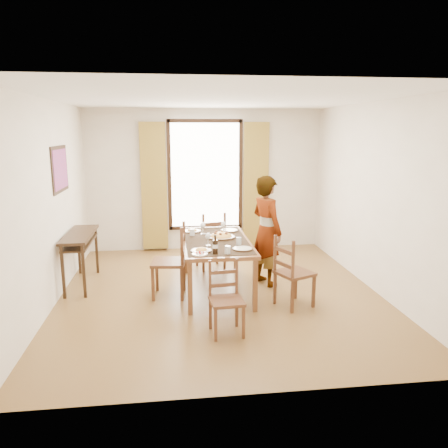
{
  "coord_description": "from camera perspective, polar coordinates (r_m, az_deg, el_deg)",
  "views": [
    {
      "loc": [
        -0.67,
        -5.91,
        2.29
      ],
      "look_at": [
        0.07,
        0.06,
        1.0
      ],
      "focal_mm": 35.0,
      "sensor_mm": 36.0,
      "label": 1
    }
  ],
  "objects": [
    {
      "name": "wine_glass_c",
      "position": [
        6.59,
        -2.79,
        -0.54
      ],
      "size": [
        0.08,
        0.08,
        0.18
      ],
      "primitive_type": null,
      "color": "white",
      "rests_on": "dining_table"
    },
    {
      "name": "chair_south",
      "position": [
        5.06,
        0.26,
        -9.98
      ],
      "size": [
        0.4,
        0.4,
        0.84
      ],
      "rotation": [
        0.0,
        0.0,
        0.09
      ],
      "color": "#52291B",
      "rests_on": "ground"
    },
    {
      "name": "plate_nw",
      "position": [
        6.77,
        -4.19,
        -0.79
      ],
      "size": [
        0.27,
        0.27,
        0.05
      ],
      "primitive_type": null,
      "color": "silver",
      "rests_on": "dining_table"
    },
    {
      "name": "man",
      "position": [
        6.55,
        5.59,
        -0.88
      ],
      "size": [
        0.9,
        0.85,
        1.65
      ],
      "primitive_type": "imported",
      "rotation": [
        0.0,
        0.0,
        2.0
      ],
      "color": "gray",
      "rests_on": "ground"
    },
    {
      "name": "tumbler_b",
      "position": [
        6.52,
        -4.17,
        -1.08
      ],
      "size": [
        0.07,
        0.07,
        0.1
      ],
      "primitive_type": "cylinder",
      "color": "silver",
      "rests_on": "dining_table"
    },
    {
      "name": "tumbler_a",
      "position": [
        6.0,
        1.95,
        -2.23
      ],
      "size": [
        0.07,
        0.07,
        0.1
      ],
      "primitive_type": "cylinder",
      "color": "silver",
      "rests_on": "dining_table"
    },
    {
      "name": "caprese_plate",
      "position": [
        5.53,
        -3.17,
        -3.81
      ],
      "size": [
        0.2,
        0.2,
        0.04
      ],
      "primitive_type": null,
      "color": "silver",
      "rests_on": "dining_table"
    },
    {
      "name": "room_shell",
      "position": [
        6.12,
        -0.76,
        5.08
      ],
      "size": [
        4.6,
        5.1,
        2.74
      ],
      "color": "silver",
      "rests_on": "ground"
    },
    {
      "name": "console_table",
      "position": [
        6.84,
        -18.31,
        -2.1
      ],
      "size": [
        0.38,
        1.2,
        0.8
      ],
      "color": "black",
      "rests_on": "ground"
    },
    {
      "name": "plate_sw",
      "position": [
        5.67,
        -2.98,
        -3.33
      ],
      "size": [
        0.27,
        0.27,
        0.05
      ],
      "primitive_type": null,
      "color": "silver",
      "rests_on": "dining_table"
    },
    {
      "name": "chair_east",
      "position": [
        5.84,
        8.94,
        -6.48
      ],
      "size": [
        0.56,
        0.56,
        0.95
      ],
      "rotation": [
        0.0,
        0.0,
        1.99
      ],
      "color": "#52291B",
      "rests_on": "ground"
    },
    {
      "name": "wine_bottle",
      "position": [
        5.53,
        -1.15,
        -2.67
      ],
      "size": [
        0.07,
        0.07,
        0.25
      ],
      "primitive_type": null,
      "color": "black",
      "rests_on": "dining_table"
    },
    {
      "name": "chair_north",
      "position": [
        7.33,
        -1.69,
        -2.4
      ],
      "size": [
        0.52,
        0.52,
        0.98
      ],
      "rotation": [
        0.0,
        0.0,
        3.37
      ],
      "color": "#52291B",
      "rests_on": "ground"
    },
    {
      "name": "wine_glass_b",
      "position": [
        6.66,
        -0.08,
        -0.41
      ],
      "size": [
        0.08,
        0.08,
        0.18
      ],
      "primitive_type": null,
      "color": "white",
      "rests_on": "dining_table"
    },
    {
      "name": "dining_table",
      "position": [
        6.28,
        -1.07,
        -2.65
      ],
      "size": [
        0.95,
        1.81,
        0.76
      ],
      "color": "brown",
      "rests_on": "ground"
    },
    {
      "name": "tumbler_c",
      "position": [
        5.56,
        0.48,
        -3.39
      ],
      "size": [
        0.07,
        0.07,
        0.1
      ],
      "primitive_type": "cylinder",
      "color": "silver",
      "rests_on": "dining_table"
    },
    {
      "name": "chair_west",
      "position": [
        6.16,
        -6.91,
        -5.08
      ],
      "size": [
        0.51,
        0.51,
        1.03
      ],
      "rotation": [
        0.0,
        0.0,
        -1.68
      ],
      "color": "#52291B",
      "rests_on": "ground"
    },
    {
      "name": "pasta_platter",
      "position": [
        6.37,
        -0.37,
        -1.38
      ],
      "size": [
        0.4,
        0.4,
        0.1
      ],
      "primitive_type": null,
      "color": "#B25216",
      "rests_on": "dining_table"
    },
    {
      "name": "wine_glass_a",
      "position": [
        5.92,
        -2.09,
        -2.0
      ],
      "size": [
        0.08,
        0.08,
        0.18
      ],
      "primitive_type": null,
      "color": "white",
      "rests_on": "dining_table"
    },
    {
      "name": "ground",
      "position": [
        6.37,
        -0.55,
        -8.96
      ],
      "size": [
        5.0,
        5.0,
        0.0
      ],
      "primitive_type": "plane",
      "color": "#4E3118",
      "rests_on": "ground"
    },
    {
      "name": "plate_ne",
      "position": [
        6.81,
        0.7,
        -0.68
      ],
      "size": [
        0.27,
        0.27,
        0.05
      ],
      "primitive_type": null,
      "color": "silver",
      "rests_on": "dining_table"
    },
    {
      "name": "plate_se",
      "position": [
        5.76,
        2.48,
        -3.09
      ],
      "size": [
        0.27,
        0.27,
        0.05
      ],
      "primitive_type": null,
      "color": "silver",
      "rests_on": "dining_table"
    }
  ]
}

